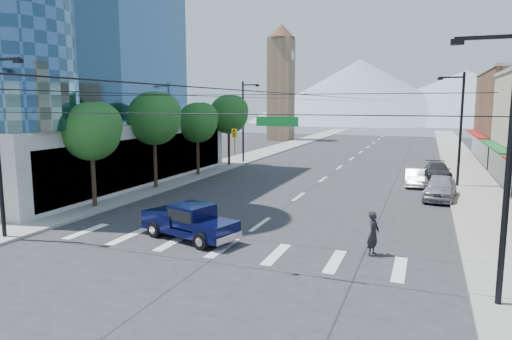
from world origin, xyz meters
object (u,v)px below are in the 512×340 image
Objects in this scene: pickup_truck at (189,221)px; parked_car_far at (438,171)px; pedestrian at (373,233)px; parked_car_mid at (415,178)px; parked_car_near at (440,188)px.

pickup_truck is 1.12× the size of parked_car_far.
pedestrian reaches higher than parked_car_mid.
pedestrian is at bearing -96.71° from parked_car_near.
parked_car_mid is 0.85× the size of parked_car_far.
pickup_truck reaches higher than parked_car_far.
parked_car_near is 1.20× the size of parked_car_mid.
pickup_truck is 1.10× the size of parked_car_near.
pickup_truck is 26.62m from parked_car_far.
pedestrian is at bearing 21.38° from pickup_truck.
pedestrian reaches higher than parked_car_far.
pickup_truck is at bearing -123.62° from parked_car_near.
pickup_truck is 2.78× the size of pedestrian.
pedestrian is at bearing -95.61° from parked_car_mid.
pedestrian is 18.64m from parked_car_mid.
pedestrian is 0.40× the size of parked_car_near.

